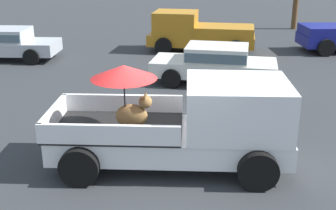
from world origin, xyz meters
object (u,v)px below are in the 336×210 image
pickup_truck_main (190,123)px  parked_sedan_near (215,62)px  parked_sedan_far (5,42)px  pickup_truck_far (197,32)px

pickup_truck_main → parked_sedan_near: pickup_truck_main is taller
parked_sedan_far → parked_sedan_near: bearing=-19.1°
pickup_truck_far → parked_sedan_far: pickup_truck_far is taller
pickup_truck_main → parked_sedan_near: size_ratio=1.19×
pickup_truck_main → pickup_truck_far: pickup_truck_main is taller
pickup_truck_main → parked_sedan_far: (-8.68, 8.58, -0.24)m
pickup_truck_main → pickup_truck_far: 11.38m
pickup_truck_far → parked_sedan_near: pickup_truck_far is taller
parked_sedan_near → parked_sedan_far: (-8.96, 2.23, 0.00)m
parked_sedan_far → pickup_truck_far: bearing=14.1°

